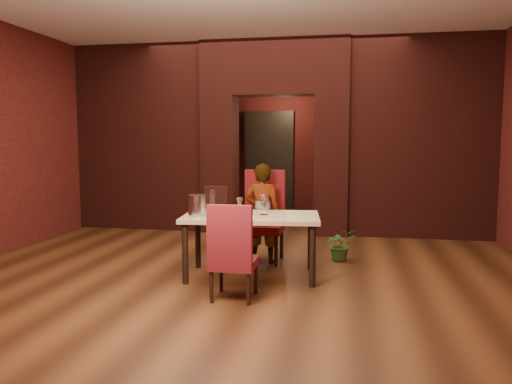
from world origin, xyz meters
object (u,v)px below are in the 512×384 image
at_px(wine_glass_b, 263,205).
at_px(potted_plant, 340,245).
at_px(chair_far, 262,217).
at_px(water_bottle, 212,201).
at_px(wine_bucket, 197,205).
at_px(dining_table, 251,246).
at_px(wine_glass_a, 240,206).
at_px(person_seated, 262,214).
at_px(wine_glass_c, 266,207).
at_px(chair_near, 234,251).

bearing_deg(wine_glass_b, potted_plant, 46.84).
xyz_separation_m(chair_far, water_bottle, (-0.48, -0.61, 0.27)).
xyz_separation_m(wine_bucket, potted_plant, (1.58, 1.15, -0.63)).
xyz_separation_m(dining_table, wine_glass_a, (-0.14, 0.01, 0.46)).
height_order(person_seated, wine_glass_c, person_seated).
bearing_deg(wine_glass_c, potted_plant, 47.57).
bearing_deg(chair_far, potted_plant, 14.33).
bearing_deg(wine_glass_a, person_seated, 77.11).
distance_m(wine_glass_b, potted_plant, 1.41).
relative_size(chair_near, water_bottle, 3.50).
distance_m(water_bottle, potted_plant, 1.83).
bearing_deg(chair_near, potted_plant, -119.38).
bearing_deg(water_bottle, person_seated, 47.66).
height_order(wine_glass_a, potted_plant, wine_glass_a).
relative_size(person_seated, potted_plant, 3.03).
height_order(wine_glass_b, potted_plant, wine_glass_b).
xyz_separation_m(wine_glass_b, water_bottle, (-0.62, 0.08, 0.02)).
relative_size(wine_glass_a, wine_glass_b, 0.85).
xyz_separation_m(person_seated, wine_bucket, (-0.60, -0.85, 0.20)).
xyz_separation_m(wine_glass_a, wine_glass_c, (0.29, 0.03, -0.01)).
bearing_deg(chair_far, dining_table, -88.49).
relative_size(wine_glass_a, wine_glass_c, 1.07).
xyz_separation_m(chair_far, potted_plant, (1.00, 0.23, -0.38)).
height_order(dining_table, water_bottle, water_bottle).
relative_size(chair_far, wine_glass_a, 6.08).
distance_m(chair_near, water_bottle, 1.10).
height_order(dining_table, wine_glass_b, wine_glass_b).
distance_m(wine_glass_c, potted_plant, 1.38).
bearing_deg(water_bottle, wine_glass_a, -16.98).
xyz_separation_m(person_seated, potted_plant, (0.98, 0.30, -0.43)).
distance_m(chair_near, wine_glass_a, 0.89).
distance_m(dining_table, wine_glass_a, 0.48).
bearing_deg(wine_glass_a, chair_near, -81.51).
height_order(chair_near, wine_bucket, chair_near).
height_order(chair_near, wine_glass_a, chair_near).
xyz_separation_m(dining_table, wine_glass_c, (0.16, 0.04, 0.45)).
distance_m(wine_glass_c, water_bottle, 0.65).
bearing_deg(wine_bucket, water_bottle, 72.45).
bearing_deg(chair_far, wine_glass_a, -99.15).
relative_size(wine_bucket, water_bottle, 0.88).
relative_size(person_seated, wine_glass_b, 5.60).
bearing_deg(person_seated, dining_table, 93.32).
bearing_deg(wine_glass_c, person_seated, 103.03).
height_order(wine_glass_a, wine_glass_c, wine_glass_a).
relative_size(person_seated, water_bottle, 4.65).
bearing_deg(dining_table, person_seated, 82.84).
height_order(person_seated, wine_glass_a, person_seated).
relative_size(dining_table, potted_plant, 3.64).
bearing_deg(dining_table, wine_glass_c, 8.98).
height_order(chair_near, wine_glass_b, chair_near).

